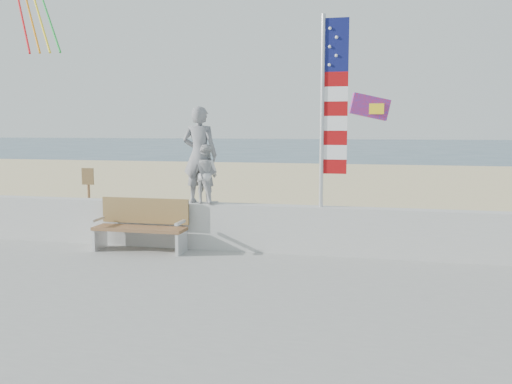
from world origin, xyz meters
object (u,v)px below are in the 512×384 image
Objects in this scene: child at (205,174)px; bench at (142,224)px; adult at (200,155)px; flag at (329,103)px.

bench is (-1.16, -0.45, -0.97)m from child.
child is (0.11, 0.00, -0.36)m from adult.
child is 0.64× the size of bench.
adult is 2.68m from flag.
adult is 0.38m from child.
adult is 1.63× the size of child.
flag is (3.54, 0.45, 2.30)m from bench.
child is at bearing -178.90° from adult.
child is 0.33× the size of flag.
child reaches higher than bench.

